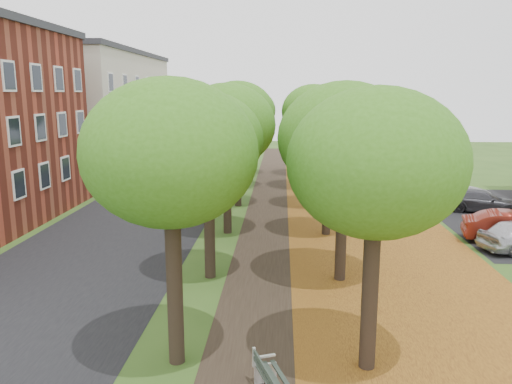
# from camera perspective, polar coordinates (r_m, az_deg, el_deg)

# --- Properties ---
(ground) EXTENTS (120.00, 120.00, 0.00)m
(ground) POSITION_cam_1_polar(r_m,az_deg,el_deg) (13.37, 0.81, -19.04)
(ground) COLOR #2D4C19
(ground) RESTS_ON ground
(street_asphalt) EXTENTS (8.00, 70.00, 0.01)m
(street_asphalt) POSITION_cam_1_polar(r_m,az_deg,el_deg) (28.50, -13.26, -2.73)
(street_asphalt) COLOR black
(street_asphalt) RESTS_ON ground
(footpath) EXTENTS (3.20, 70.00, 0.01)m
(footpath) POSITION_cam_1_polar(r_m,az_deg,el_deg) (27.38, 2.01, -3.00)
(footpath) COLOR black
(footpath) RESTS_ON ground
(leaf_verge) EXTENTS (7.50, 70.00, 0.01)m
(leaf_verge) POSITION_cam_1_polar(r_m,az_deg,el_deg) (27.76, 12.40, -3.07)
(leaf_verge) COLOR #9B631C
(leaf_verge) RESTS_ON ground
(tree_row_west) EXTENTS (4.32, 34.32, 7.12)m
(tree_row_west) POSITION_cam_1_polar(r_m,az_deg,el_deg) (26.71, -2.68, 8.04)
(tree_row_west) COLOR black
(tree_row_west) RESTS_ON ground
(tree_row_east) EXTENTS (4.32, 34.32, 7.12)m
(tree_row_east) POSITION_cam_1_polar(r_m,az_deg,el_deg) (26.67, 7.74, 7.95)
(tree_row_east) COLOR black
(tree_row_east) RESTS_ON ground
(building_cream) EXTENTS (10.30, 20.30, 10.40)m
(building_cream) POSITION_cam_1_polar(r_m,az_deg,el_deg) (47.85, -18.60, 8.84)
(building_cream) COLOR beige
(building_cream) RESTS_ON ground
(car_grey) EXTENTS (4.62, 2.83, 1.25)m
(car_grey) POSITION_cam_1_polar(r_m,az_deg,el_deg) (31.54, 24.38, -0.95)
(car_grey) COLOR #36363B
(car_grey) RESTS_ON ground
(car_white) EXTENTS (5.59, 3.81, 1.42)m
(car_white) POSITION_cam_1_polar(r_m,az_deg,el_deg) (33.37, 21.41, 0.05)
(car_white) COLOR silver
(car_white) RESTS_ON ground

